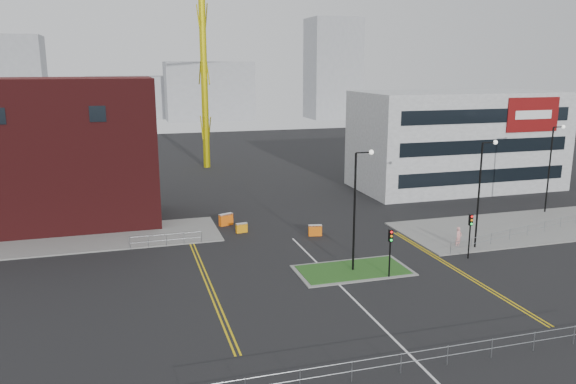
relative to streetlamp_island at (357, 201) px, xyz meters
name	(u,v)px	position (x,y,z in m)	size (l,w,h in m)	color
ground	(374,319)	(-2.22, -8.00, -5.41)	(200.00, 200.00, 0.00)	black
pavement_left	(59,241)	(-22.22, 14.00, -5.35)	(28.00, 8.00, 0.12)	slate
pavement_right	(522,227)	(19.78, 6.00, -5.35)	(24.00, 10.00, 0.12)	slate
island_kerb	(353,270)	(-0.22, 0.00, -5.37)	(8.60, 4.60, 0.08)	slate
grass_island	(353,270)	(-0.22, 0.00, -5.35)	(8.00, 4.00, 0.12)	#204E1A
brick_building	(24,156)	(-25.19, 20.00, 1.44)	(24.20, 10.07, 14.24)	#481213
office_block	(457,140)	(23.79, 23.97, 0.59)	(25.00, 12.20, 12.00)	#9EA0A2
streetlamp_island	(357,201)	(0.00, 0.00, 0.00)	(1.46, 0.36, 9.18)	black
streetlamp_right_near	(482,186)	(12.00, 2.00, 0.00)	(1.46, 0.36, 9.18)	black
streetlamp_right_far	(552,162)	(26.00, 10.00, 0.00)	(1.46, 0.36, 9.18)	black
traffic_light_island	(390,244)	(1.78, -2.02, -2.85)	(0.28, 0.33, 3.65)	black
traffic_light_right	(470,228)	(9.78, -0.02, -2.85)	(0.28, 0.33, 3.65)	black
railing_front	(425,355)	(-2.22, -14.00, -4.63)	(24.05, 0.05, 1.10)	gray
railing_left	(166,238)	(-13.22, 10.00, -4.67)	(6.05, 0.05, 1.10)	gray
railing_right	(528,228)	(18.28, 3.50, -4.63)	(19.05, 5.05, 1.10)	gray
centre_line	(361,306)	(-2.22, -6.00, -5.41)	(0.15, 30.00, 0.01)	silver
yellow_left_a	(203,277)	(-11.22, 2.00, -5.41)	(0.12, 24.00, 0.01)	gold
yellow_left_b	(207,276)	(-10.92, 2.00, -5.41)	(0.12, 24.00, 0.01)	gold
yellow_right_a	(455,270)	(7.28, -2.00, -5.41)	(0.12, 20.00, 0.01)	gold
yellow_right_b	(458,269)	(7.58, -2.00, -5.41)	(0.12, 20.00, 0.01)	gold
skyline_a	(5,83)	(-42.22, 112.00, 5.59)	(18.00, 12.00, 22.00)	gray
skyline_b	(209,91)	(7.78, 122.00, 2.59)	(24.00, 12.00, 16.00)	gray
skyline_c	(333,69)	(42.78, 117.00, 8.59)	(14.00, 12.00, 28.00)	gray
skyline_d	(142,97)	(-10.22, 132.00, 0.59)	(30.00, 12.00, 12.00)	gray
pedestrian	(459,237)	(10.59, 2.67, -4.52)	(0.65, 0.43, 1.79)	pink
barrier_left	(226,219)	(-7.16, 14.92, -4.79)	(1.45, 0.93, 1.16)	orange
barrier_mid	(242,227)	(-6.22, 12.13, -4.93)	(1.10, 0.50, 0.89)	orange
barrier_right	(315,230)	(-0.01, 9.23, -4.86)	(1.26, 0.64, 1.02)	orange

